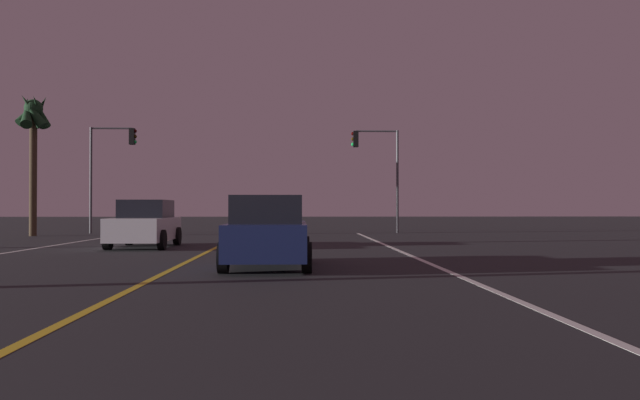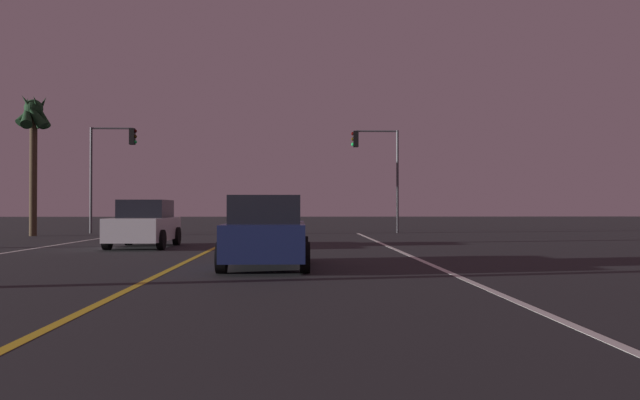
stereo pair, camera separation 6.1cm
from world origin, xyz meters
name	(u,v)px [view 1 (the left image)]	position (x,y,z in m)	size (l,w,h in m)	color
lane_edge_right	(445,270)	(6.24, 14.45, 0.00)	(0.16, 40.91, 0.01)	silver
lane_center_divider	(169,271)	(0.00, 14.45, 0.00)	(0.16, 40.91, 0.01)	gold
car_lead_same_lane	(268,233)	(2.18, 15.16, 0.82)	(2.02, 4.30, 1.70)	black
car_oncoming	(145,224)	(-2.57, 22.97, 0.82)	(2.02, 4.30, 1.70)	black
traffic_light_near_right	(376,157)	(7.33, 35.41, 4.24)	(2.68, 0.36, 5.78)	#4C4C51
traffic_light_near_left	(112,156)	(-7.38, 35.41, 4.30)	(2.58, 0.36, 5.87)	#4C4C51
palm_tree_left_far	(33,122)	(-10.37, 32.22, 5.71)	(1.80, 2.04, 7.23)	#473826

